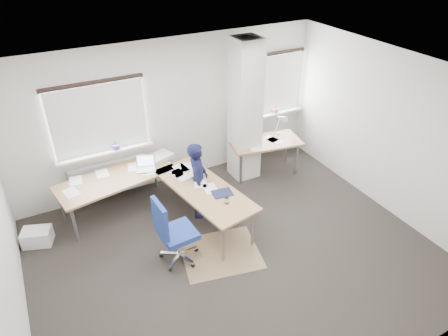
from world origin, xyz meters
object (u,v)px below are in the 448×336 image
desk_main (161,183)px  person (198,180)px  task_chair (176,244)px  desk_side (265,143)px

desk_main → person: bearing=-30.4°
person → task_chair: bearing=165.7°
person → desk_main: bearing=96.8°
desk_main → person: size_ratio=2.01×
desk_main → person: person is taller
desk_side → task_chair: (-2.55, -1.50, -0.36)m
task_chair → person: size_ratio=0.83×
desk_side → task_chair: bearing=-139.5°
desk_main → task_chair: task_chair is taller
desk_side → task_chair: 2.98m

